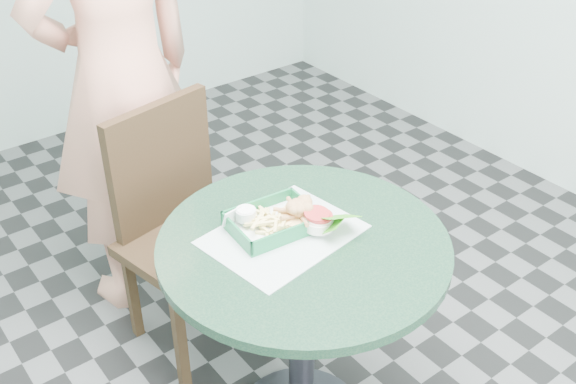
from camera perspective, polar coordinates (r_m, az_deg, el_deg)
cafe_table at (r=2.00m, az=1.27°, el=-8.48°), size 0.82×0.82×0.75m
dining_chair at (r=2.41m, az=-9.11°, el=-2.08°), size 0.43×0.43×0.93m
diner_person at (r=2.42m, az=-14.70°, el=14.46°), size 0.93×0.69×2.35m
placemat at (r=1.91m, az=-0.43°, el=-4.09°), size 0.45×0.36×0.00m
food_basket at (r=1.92m, az=-1.29°, el=-3.21°), size 0.24×0.17×0.05m
crab_sandwich at (r=1.93m, az=0.99°, el=-1.94°), size 0.12×0.12×0.07m
fries_pile at (r=1.90m, az=-1.82°, el=-2.92°), size 0.11×0.12×0.04m
sauce_ramekin at (r=1.91m, az=-3.58°, el=-2.44°), size 0.06×0.06×0.03m
garnish_cup at (r=1.91m, az=2.94°, el=-2.63°), size 0.13×0.13×0.05m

